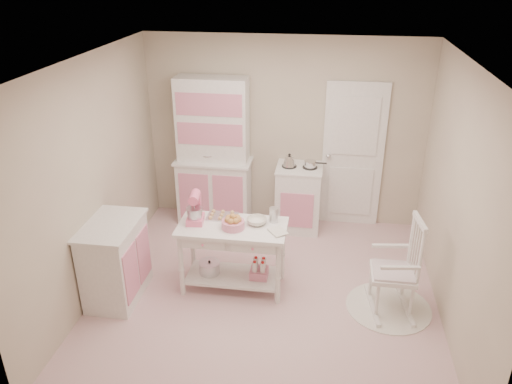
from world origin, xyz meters
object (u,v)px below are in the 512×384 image
Objects in this scene: hutch at (213,153)px; stand_mixer at (195,209)px; work_table at (233,257)px; bread_basket at (233,224)px; rocking_chair at (394,265)px; stove at (298,197)px; base_cabinet at (115,261)px.

hutch is 6.12× the size of stand_mixer.
bread_basket reaches higher than work_table.
stand_mixer is at bearing 167.94° from rocking_chair.
stand_mixer reaches higher than stove.
work_table is at bearing 111.80° from bread_basket.
hutch is 8.32× the size of bread_basket.
stove reaches higher than bread_basket.
rocking_chair reaches higher than work_table.
bread_basket is (1.26, 0.32, 0.39)m from base_cabinet.
hutch reaches higher than stove.
stove is at bearing 68.76° from bread_basket.
base_cabinet is at bearing 176.53° from rocking_chair.
base_cabinet is 1.04m from stand_mixer.
hutch is 2.93m from rocking_chair.
base_cabinet is 2.71× the size of stand_mixer.
stand_mixer is at bearing 177.27° from work_table.
stand_mixer is (0.15, -1.55, -0.07)m from hutch.
work_table is (-0.63, -1.52, -0.06)m from stove.
hutch is 2.26× the size of base_cabinet.
stand_mixer is (-2.17, 0.17, 0.42)m from rocking_chair.
stand_mixer is at bearing -124.97° from stove.
stand_mixer is 0.46m from bread_basket.
stand_mixer is 1.36× the size of bread_basket.
bread_basket is at bearing 169.13° from rocking_chair.
rocking_chair is (3.00, 0.22, 0.09)m from base_cabinet.
hutch reaches higher than bread_basket.
work_table is at bearing 167.53° from rocking_chair.
bread_basket is (-0.61, -1.57, 0.39)m from stove.
bread_basket is at bearing -14.96° from stand_mixer.
stove is at bearing -2.39° from hutch.
hutch is 1.74m from bread_basket.
work_table is 4.80× the size of bread_basket.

